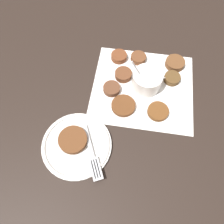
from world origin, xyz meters
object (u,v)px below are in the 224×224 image
at_px(sauce_bowl, 147,81).
at_px(fritter_on_plate, 73,140).
at_px(fork, 93,157).
at_px(serving_plate, 77,145).

distance_m(sauce_bowl, fritter_on_plate, 0.31).
height_order(sauce_bowl, fritter_on_plate, sauce_bowl).
xyz_separation_m(sauce_bowl, fork, (-0.15, -0.27, -0.01)).
bearing_deg(sauce_bowl, serving_plate, -131.21).
relative_size(sauce_bowl, fritter_on_plate, 1.41).
height_order(sauce_bowl, fork, sauce_bowl).
distance_m(fritter_on_plate, fork, 0.08).
relative_size(serving_plate, fritter_on_plate, 2.45).
bearing_deg(fritter_on_plate, serving_plate, -43.12).
bearing_deg(fork, sauce_bowl, 60.85).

